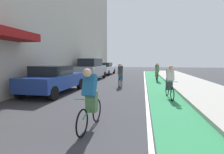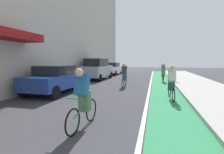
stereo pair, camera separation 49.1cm
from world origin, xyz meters
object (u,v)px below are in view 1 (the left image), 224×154
Objects in this scene: parked_sedan_white at (105,68)px; cyclist_far at (157,72)px; cyclist_mid at (170,81)px; cyclist_trailing at (120,74)px; parked_sedan_blue at (54,79)px; cyclist_lead at (90,98)px; parked_suv_silver at (91,69)px.

parked_sedan_white is 2.72× the size of cyclist_far.
cyclist_mid is 4.25m from cyclist_trailing.
cyclist_mid reaches higher than parked_sedan_blue.
cyclist_trailing is at bearing 43.49° from parked_sedan_blue.
parked_sedan_blue is 8.90m from cyclist_far.
cyclist_lead is 11.10m from cyclist_far.
cyclist_mid is at bearing -64.54° from parked_sedan_white.
cyclist_lead is at bearing -103.33° from cyclist_far.
cyclist_trailing is 1.02× the size of cyclist_far.
parked_sedan_white is at bearing 115.46° from cyclist_mid.
cyclist_lead is (3.44, -16.85, 0.02)m from parked_sedan_white.
cyclist_trailing is at bearing 131.12° from cyclist_mid.
cyclist_trailing is (3.27, 3.10, 0.06)m from parked_sedan_blue.
cyclist_trailing is at bearing -71.08° from parked_sedan_white.
cyclist_lead is (3.44, -11.01, -0.20)m from parked_suv_silver.
cyclist_mid is 1.00× the size of cyclist_far.
parked_sedan_white is at bearing 89.99° from parked_suv_silver.
cyclist_far is (2.56, 10.80, -0.01)m from cyclist_lead.
parked_sedan_blue and parked_sedan_white have the same top height.
cyclist_lead is 1.02× the size of cyclist_trailing.
cyclist_lead is (3.44, -4.22, 0.02)m from parked_sedan_blue.
parked_sedan_blue is 0.99× the size of parked_suv_silver.
parked_suv_silver reaches higher than cyclist_mid.
cyclist_lead is at bearing -50.87° from parked_sedan_blue.
parked_suv_silver reaches higher than cyclist_far.
parked_suv_silver is 4.93m from cyclist_trailing.
parked_suv_silver reaches higher than parked_sedan_white.
parked_suv_silver reaches higher than cyclist_lead.
parked_suv_silver is 5.84m from parked_sedan_white.
parked_sedan_blue is 6.79m from parked_suv_silver.
cyclist_trailing is (3.27, -3.69, -0.17)m from parked_suv_silver.
cyclist_mid reaches higher than cyclist_far.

